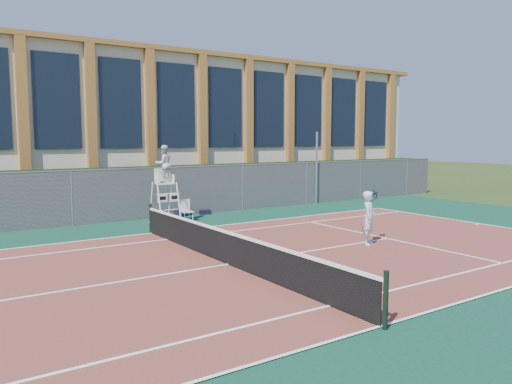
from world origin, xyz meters
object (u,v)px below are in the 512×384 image
steel_pole (317,168)px  plastic_chair (186,209)px  umpire_chair (164,166)px  tennis_player (369,218)px

steel_pole → plastic_chair: 8.82m
umpire_chair → tennis_player: bearing=-61.8°
steel_pole → plastic_chair: size_ratio=3.93×
umpire_chair → plastic_chair: 2.00m
steel_pole → plastic_chair: bearing=-168.3°
umpire_chair → plastic_chair: umpire_chair is taller
steel_pole → umpire_chair: steel_pole is taller
steel_pole → umpire_chair: (-9.42, -1.66, 0.45)m
steel_pole → plastic_chair: steel_pole is taller
umpire_chair → tennis_player: (3.94, -7.35, -1.46)m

